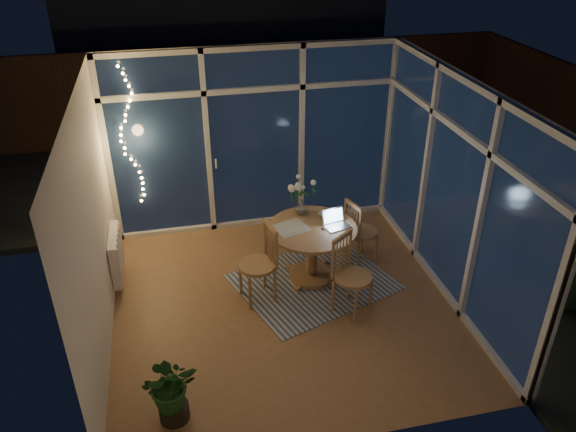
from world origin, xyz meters
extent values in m
plane|color=brown|center=(0.00, 0.00, 0.00)|extent=(4.00, 4.00, 0.00)
plane|color=white|center=(0.00, 0.00, 2.60)|extent=(4.00, 4.00, 0.00)
cube|color=silver|center=(0.00, 2.00, 1.30)|extent=(4.00, 0.04, 2.60)
cube|color=silver|center=(0.00, -2.00, 1.30)|extent=(4.00, 0.04, 2.60)
cube|color=silver|center=(-2.00, 0.00, 1.30)|extent=(0.04, 4.00, 2.60)
cube|color=silver|center=(2.00, 0.00, 1.30)|extent=(0.04, 4.00, 2.60)
cube|color=silver|center=(0.00, 1.96, 1.30)|extent=(4.00, 0.10, 2.60)
cube|color=silver|center=(1.96, 0.00, 1.30)|extent=(0.10, 4.00, 2.60)
cube|color=silver|center=(-1.94, 0.90, 0.40)|extent=(0.10, 0.70, 0.58)
cube|color=black|center=(0.50, 5.00, -0.06)|extent=(12.00, 6.00, 0.10)
cube|color=#3B2015|center=(0.00, 5.50, 0.90)|extent=(11.00, 0.08, 1.80)
sphere|color=black|center=(-0.80, 3.40, 0.45)|extent=(0.90, 0.90, 0.90)
cube|color=#BFB19B|center=(0.43, 0.35, 0.01)|extent=(2.18, 1.96, 0.01)
cylinder|color=#9C6E46|center=(0.43, 0.45, 0.37)|extent=(1.40, 1.40, 0.75)
cube|color=#9C6E46|center=(-0.31, 0.19, 0.50)|extent=(0.55, 0.55, 1.00)
cube|color=#9C6E46|center=(1.16, 0.70, 0.46)|extent=(0.54, 0.54, 0.92)
cube|color=#9C6E46|center=(0.72, -0.27, 0.49)|extent=(0.64, 0.64, 0.98)
imported|color=white|center=(0.38, 0.81, 0.85)|extent=(0.26, 0.26, 0.21)
imported|color=white|center=(0.64, 0.68, 0.76)|extent=(0.19, 0.19, 0.04)
cube|color=silver|center=(0.17, 0.48, 0.75)|extent=(0.46, 0.41, 0.01)
cube|color=black|center=(0.58, 0.40, 0.75)|extent=(0.12, 0.10, 0.01)
imported|color=#1A491A|center=(-1.37, -1.41, 0.38)|extent=(0.59, 0.52, 0.76)
camera|label=1|loc=(-1.13, -5.16, 4.24)|focal=35.00mm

